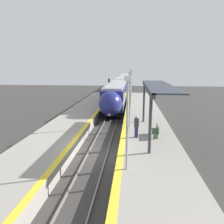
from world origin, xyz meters
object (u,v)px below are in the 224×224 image
at_px(lamppost_mid, 130,96).
at_px(railway_signal, 109,87).
at_px(lamppost_near, 127,117).
at_px(lamppost_farthest, 131,82).
at_px(platform_bench, 156,130).
at_px(person_waiting, 136,126).
at_px(lamppost_far, 131,87).
at_px(train, 122,84).

bearing_deg(lamppost_mid, railway_signal, 101.09).
distance_m(lamppost_near, lamppost_farthest, 25.87).
bearing_deg(lamppost_farthest, lamppost_near, -90.00).
relative_size(lamppost_mid, lamppost_farthest, 1.00).
bearing_deg(platform_bench, lamppost_farthest, 96.23).
distance_m(lamppost_near, lamppost_mid, 8.62).
distance_m(person_waiting, lamppost_mid, 3.70).
bearing_deg(lamppost_far, lamppost_mid, -90.00).
height_order(train, lamppost_far, lamppost_far).
height_order(person_waiting, railway_signal, railway_signal).
bearing_deg(lamppost_farthest, person_waiting, -88.32).
xyz_separation_m(lamppost_near, lamppost_mid, (0.00, 8.62, 0.00)).
bearing_deg(person_waiting, train, 94.50).
relative_size(train, lamppost_farthest, 11.92).
height_order(railway_signal, lamppost_near, lamppost_near).
height_order(lamppost_near, lamppost_far, same).
relative_size(person_waiting, lamppost_near, 0.35).
distance_m(person_waiting, lamppost_near, 5.91).
relative_size(train, lamppost_far, 11.92).
bearing_deg(lamppost_near, lamppost_mid, 90.00).
bearing_deg(platform_bench, lamppost_near, -109.98).
relative_size(train, lamppost_near, 11.92).
height_order(platform_bench, lamppost_mid, lamppost_mid).
height_order(platform_bench, railway_signal, railway_signal).
distance_m(platform_bench, lamppost_mid, 4.19).
relative_size(person_waiting, lamppost_far, 0.35).
xyz_separation_m(person_waiting, lamppost_near, (-0.60, -5.54, 1.96)).
bearing_deg(platform_bench, lamppost_far, 100.90).
height_order(train, person_waiting, train).
xyz_separation_m(railway_signal, lamppost_farthest, (4.26, -4.51, 1.26)).
height_order(lamppost_near, lamppost_mid, same).
height_order(platform_bench, lamppost_farthest, lamppost_farthest).
relative_size(lamppost_far, lamppost_farthest, 1.00).
distance_m(platform_bench, railway_signal, 25.26).
height_order(railway_signal, lamppost_mid, lamppost_mid).
distance_m(railway_signal, lamppost_farthest, 6.33).
relative_size(lamppost_mid, lamppost_far, 1.00).
xyz_separation_m(railway_signal, lamppost_near, (4.26, -30.37, 1.26)).
xyz_separation_m(platform_bench, lamppost_farthest, (-2.17, 19.90, 2.41)).
height_order(train, lamppost_mid, lamppost_mid).
distance_m(person_waiting, lamppost_farthest, 20.43).
distance_m(lamppost_mid, lamppost_far, 8.62).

